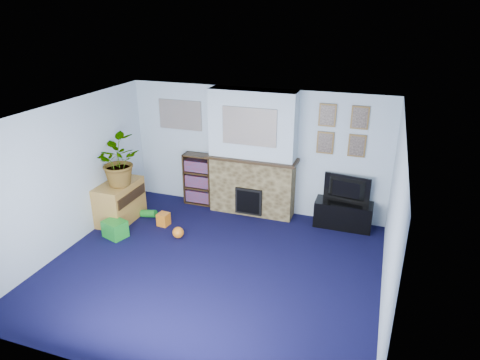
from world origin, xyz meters
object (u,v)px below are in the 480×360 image
at_px(television, 346,190).
at_px(sideboard, 120,203).
at_px(tv_stand, 343,215).
at_px(bookshelf, 199,180).

distance_m(television, sideboard, 4.16).
bearing_deg(sideboard, tv_stand, 15.40).
xyz_separation_m(tv_stand, sideboard, (-3.99, -1.10, 0.12)).
xyz_separation_m(television, sideboard, (-3.99, -1.12, -0.37)).
bearing_deg(sideboard, television, 15.66).
height_order(tv_stand, sideboard, sideboard).
relative_size(television, sideboard, 0.87).
distance_m(tv_stand, bookshelf, 2.91).
distance_m(television, bookshelf, 2.90).
height_order(tv_stand, bookshelf, bookshelf).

